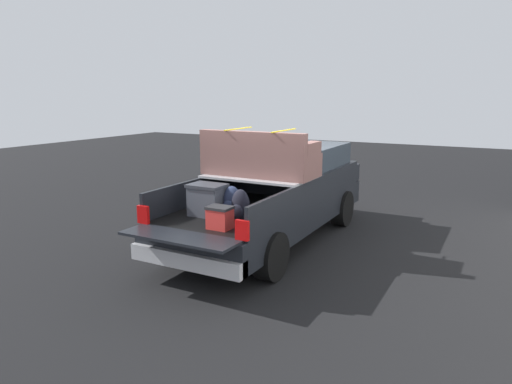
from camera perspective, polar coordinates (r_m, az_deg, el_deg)
ground_plane at (r=9.24m, az=1.78°, el=-6.01°), size 40.00×40.00×0.00m
pickup_truck at (r=9.29m, az=2.74°, el=0.09°), size 6.05×2.07×2.23m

